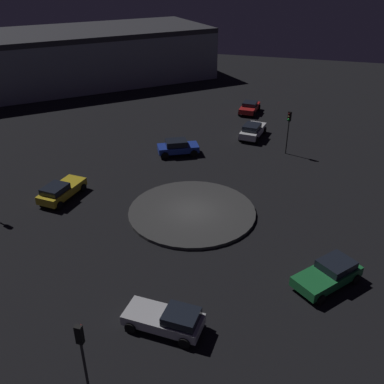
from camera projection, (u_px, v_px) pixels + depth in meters
The scene contains 11 objects.
ground_plane at pixel (192, 213), 32.59m from camera, with size 116.93×116.93×0.00m, color black.
roundabout_island at pixel (192, 212), 32.53m from camera, with size 9.58×9.58×0.24m, color #383838.
car_blue at pixel (178, 147), 41.74m from camera, with size 3.34×4.26×1.50m.
car_silver at pixel (167, 319), 22.18m from camera, with size 2.15×4.20×1.36m.
car_yellow at pixel (61, 191), 34.15m from camera, with size 4.46×2.35×1.42m.
car_white at pixel (253, 130), 45.65m from camera, with size 4.54×2.48×1.57m.
car_green at pixel (329, 274), 25.29m from camera, with size 4.45×4.16×1.39m.
car_red at pixel (250, 107), 52.84m from camera, with size 4.10×2.25×1.36m.
traffic_light_northwest at pixel (289, 124), 40.87m from camera, with size 0.39×0.36×4.24m.
traffic_light_east at pixel (82, 348), 17.53m from camera, with size 0.36×0.30×4.35m.
store_building at pixel (89, 55), 65.12m from camera, with size 35.81×36.91×7.51m.
Camera 1 is at (26.72, 7.59, 17.13)m, focal length 40.39 mm.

